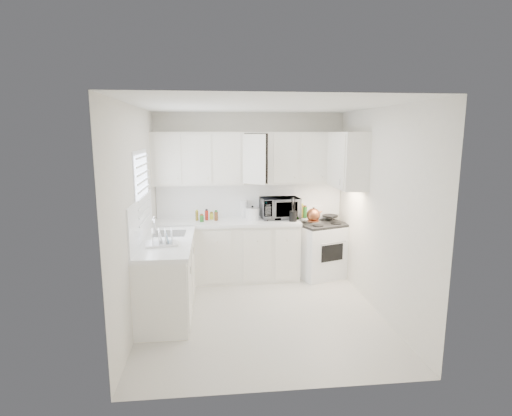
{
  "coord_description": "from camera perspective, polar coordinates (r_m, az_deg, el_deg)",
  "views": [
    {
      "loc": [
        -0.59,
        -4.81,
        2.28
      ],
      "look_at": [
        0.0,
        0.7,
        1.25
      ],
      "focal_mm": 28.24,
      "sensor_mm": 36.0,
      "label": 1
    }
  ],
  "objects": [
    {
      "name": "microwave",
      "position": [
        6.39,
        3.38,
        0.33
      ],
      "size": [
        0.62,
        0.39,
        0.4
      ],
      "primitive_type": "imported",
      "rotation": [
        0.0,
        0.0,
        0.1
      ],
      "color": "gray",
      "rests_on": "countertop_back"
    },
    {
      "name": "backsplash_left",
      "position": [
        5.2,
        -15.95,
        -1.59
      ],
      "size": [
        0.02,
        1.6,
        0.55
      ],
      "primitive_type": "cube",
      "color": "white",
      "rests_on": "wall_left"
    },
    {
      "name": "sauce_right_5",
      "position": [
        6.5,
        6.86,
        -0.51
      ],
      "size": [
        0.06,
        0.06,
        0.19
      ],
      "primitive_type": "cylinder",
      "color": "#236421",
      "rests_on": "countertop_back"
    },
    {
      "name": "upper_cabinets_right",
      "position": [
        6.0,
        12.67,
        2.8
      ],
      "size": [
        0.33,
        0.9,
        0.8
      ],
      "primitive_type": null,
      "color": "silver",
      "rests_on": "wall_right"
    },
    {
      "name": "ceiling",
      "position": [
        4.86,
        0.9,
        14.3
      ],
      "size": [
        3.2,
        3.2,
        0.0
      ],
      "primitive_type": "plane",
      "rotation": [
        3.14,
        0.0,
        0.0
      ],
      "color": "white",
      "rests_on": "ground"
    },
    {
      "name": "utensil_crock",
      "position": [
        6.17,
        5.28,
        -0.15
      ],
      "size": [
        0.14,
        0.14,
        0.38
      ],
      "primitive_type": null,
      "rotation": [
        0.0,
        0.0,
        0.12
      ],
      "color": "black",
      "rests_on": "countertop_back"
    },
    {
      "name": "wall_left",
      "position": [
        5.0,
        -16.48,
        -1.23
      ],
      "size": [
        0.0,
        3.2,
        3.2
      ],
      "primitive_type": "plane",
      "rotation": [
        1.57,
        0.0,
        1.57
      ],
      "color": "silver",
      "rests_on": "ground"
    },
    {
      "name": "wall_right",
      "position": [
        5.34,
        17.06,
        -0.52
      ],
      "size": [
        0.0,
        3.2,
        3.2
      ],
      "primitive_type": "plane",
      "rotation": [
        1.57,
        0.0,
        -1.57
      ],
      "color": "silver",
      "rests_on": "ground"
    },
    {
      "name": "spice_left_2",
      "position": [
        6.36,
        -6.98,
        -1.03
      ],
      "size": [
        0.06,
        0.06,
        0.13
      ],
      "primitive_type": "cylinder",
      "color": "#AC2117",
      "rests_on": "countertop_back"
    },
    {
      "name": "spice_left_3",
      "position": [
        6.27,
        -6.3,
        -1.18
      ],
      "size": [
        0.06,
        0.06,
        0.13
      ],
      "primitive_type": "cylinder",
      "color": "#CFD532",
      "rests_on": "countertop_back"
    },
    {
      "name": "sauce_right_0",
      "position": [
        6.5,
        4.38,
        -0.46
      ],
      "size": [
        0.06,
        0.06,
        0.19
      ],
      "primitive_type": "cylinder",
      "color": "#AC2117",
      "rests_on": "countertop_back"
    },
    {
      "name": "lower_cabinets_left",
      "position": [
        5.37,
        -12.43,
        -9.65
      ],
      "size": [
        0.6,
        1.6,
        0.9
      ],
      "primitive_type": null,
      "color": "silver",
      "rests_on": "floor"
    },
    {
      "name": "backsplash_back",
      "position": [
        6.52,
        -0.83,
        1.2
      ],
      "size": [
        2.98,
        0.02,
        0.55
      ],
      "primitive_type": "cube",
      "color": "white",
      "rests_on": "wall_back"
    },
    {
      "name": "sauce_right_1",
      "position": [
        6.45,
        4.95,
        -0.55
      ],
      "size": [
        0.06,
        0.06,
        0.19
      ],
      "primitive_type": "cylinder",
      "color": "#CFD532",
      "rests_on": "countertop_back"
    },
    {
      "name": "tea_kettle",
      "position": [
        6.25,
        8.13,
        -0.85
      ],
      "size": [
        0.27,
        0.23,
        0.24
      ],
      "primitive_type": null,
      "rotation": [
        0.0,
        0.0,
        -0.06
      ],
      "color": "brown",
      "rests_on": "stove"
    },
    {
      "name": "sauce_right_2",
      "position": [
        6.52,
        5.33,
        -0.44
      ],
      "size": [
        0.06,
        0.06,
        0.19
      ],
      "primitive_type": "cylinder",
      "color": "brown",
      "rests_on": "countertop_back"
    },
    {
      "name": "lower_cabinets_back",
      "position": [
        6.38,
        -4.08,
        -6.16
      ],
      "size": [
        2.22,
        0.6,
        0.9
      ],
      "primitive_type": null,
      "color": "silver",
      "rests_on": "floor"
    },
    {
      "name": "upper_cabinets_back",
      "position": [
        6.32,
        -0.71,
        3.44
      ],
      "size": [
        3.0,
        0.33,
        0.8
      ],
      "primitive_type": null,
      "color": "silver",
      "rests_on": "wall_back"
    },
    {
      "name": "wall_front",
      "position": [
        3.41,
        4.13,
        -6.2
      ],
      "size": [
        3.0,
        0.0,
        3.0
      ],
      "primitive_type": "plane",
      "rotation": [
        -1.57,
        0.0,
        0.0
      ],
      "color": "silver",
      "rests_on": "ground"
    },
    {
      "name": "dish_rack",
      "position": [
        5.01,
        -13.27,
        -3.94
      ],
      "size": [
        0.42,
        0.34,
        0.21
      ],
      "primitive_type": null,
      "rotation": [
        0.0,
        0.0,
        0.15
      ],
      "color": "white",
      "rests_on": "countertop_left"
    },
    {
      "name": "stove",
      "position": [
        6.56,
        9.21,
        -4.81
      ],
      "size": [
        0.89,
        0.81,
        1.12
      ],
      "primitive_type": null,
      "rotation": [
        0.0,
        0.0,
        0.34
      ],
      "color": "white",
      "rests_on": "floor"
    },
    {
      "name": "floor",
      "position": [
        5.36,
        0.82,
        -14.66
      ],
      "size": [
        3.2,
        3.2,
        0.0
      ],
      "primitive_type": "plane",
      "color": "beige",
      "rests_on": "ground"
    },
    {
      "name": "countertop_left",
      "position": [
        5.23,
        -12.53,
        -4.76
      ],
      "size": [
        0.64,
        1.62,
        0.05
      ],
      "primitive_type": "cube",
      "color": "white",
      "rests_on": "lower_cabinets_left"
    },
    {
      "name": "spice_left_1",
      "position": [
        6.27,
        -7.67,
        -1.2
      ],
      "size": [
        0.06,
        0.06,
        0.13
      ],
      "primitive_type": "cylinder",
      "color": "#236421",
      "rests_on": "countertop_back"
    },
    {
      "name": "spice_left_4",
      "position": [
        6.36,
        -5.62,
        -1.0
      ],
      "size": [
        0.06,
        0.06,
        0.13
      ],
      "primitive_type": "cylinder",
      "color": "brown",
      "rests_on": "countertop_back"
    },
    {
      "name": "frying_pan",
      "position": [
        6.66,
        10.44,
        -1.04
      ],
      "size": [
        0.29,
        0.45,
        0.04
      ],
      "primitive_type": null,
      "rotation": [
        0.0,
        0.0,
        -0.08
      ],
      "color": "black",
      "rests_on": "stove"
    },
    {
      "name": "paper_towel",
      "position": [
        6.46,
        -1.68,
        -0.14
      ],
      "size": [
        0.12,
        0.12,
        0.27
      ],
      "primitive_type": "cylinder",
      "color": "white",
      "rests_on": "countertop_back"
    },
    {
      "name": "sink",
      "position": [
        5.53,
        -12.2,
        -2.36
      ],
      "size": [
        0.42,
        0.38,
        0.3
      ],
      "primitive_type": null,
      "color": "gray",
      "rests_on": "countertop_left"
    },
    {
      "name": "rice_cooker",
      "position": [
        6.29,
        -0.51,
        -0.66
      ],
      "size": [
        0.22,
        0.22,
        0.22
      ],
      "primitive_type": null,
      "rotation": [
        0.0,
        0.0,
        0.0
      ],
      "color": "white",
      "rests_on": "countertop_back"
    },
    {
      "name": "spice_left_0",
      "position": [
        6.37,
        -8.33,
        -1.05
      ],
      "size": [
        0.06,
        0.06,
        0.13
      ],
      "primitive_type": "cylinder",
      "color": "olive",
      "rests_on": "countertop_back"
    },
    {
      "name": "wall_back",
      "position": [
        6.51,
        -0.84,
        1.87
      ],
      "size": [
        3.0,
        0.0,
        3.0
      ],
      "primitive_type": "plane",
      "rotation": [
        1.57,
        0.0,
        0.0
      ],
      "color": "silver",
      "rests_on": "ground"
    },
    {
      "name": "sauce_right_3",
      "position": [
        6.47,
        5.91,
        -0.53
      ],
      "size": [
        0.06,
        0.06,
        0.19
      ],
      "primitive_type": "cylinder",
      "color": "black",
      "rests_on": "countertop_back"
    },
    {
      "name": "window_blinds",
      "position": [
        5.29,
        -15.75,
        2.2
      ],
      "size": [
        0.06,
        0.96,
        1.06
      ],
      "primitive_type": null,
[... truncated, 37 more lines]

